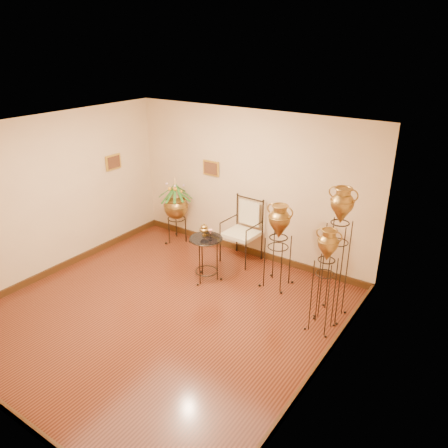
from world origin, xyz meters
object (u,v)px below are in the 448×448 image
Objects in this scene: armchair at (241,231)px; side_table at (206,258)px; amphora_tall at (337,253)px; amphora_mid at (324,280)px; planter_urn at (176,204)px.

armchair reaches higher than side_table.
amphora_mid is (0.00, -0.39, -0.26)m from amphora_tall.
planter_urn is 1.20× the size of armchair.
side_table is (-2.20, 0.19, -0.39)m from amphora_mid.
amphora_tall is at bearing 90.00° from amphora_mid.
armchair is 1.17× the size of side_table.
armchair is (-2.09, 0.75, -0.46)m from amphora_tall.
planter_urn is at bearing 147.07° from side_table.
side_table is at bearing -32.93° from planter_urn.
side_table is at bearing -174.80° from amphora_tall.
amphora_tall is 3.75m from planter_urn.
planter_urn is (-3.67, 1.14, -0.01)m from amphora_mid.
amphora_tall is at bearing 5.20° from side_table.
side_table is (-2.20, -0.20, -0.64)m from amphora_tall.
planter_urn is 1.78m from side_table.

